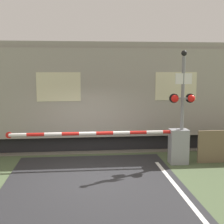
% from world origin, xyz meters
% --- Properties ---
extents(ground_plane, '(80.00, 80.00, 0.00)m').
position_xyz_m(ground_plane, '(0.00, 0.00, 0.00)').
color(ground_plane, '#475638').
extents(track_bed, '(36.00, 3.20, 0.13)m').
position_xyz_m(track_bed, '(0.00, 3.92, 0.02)').
color(track_bed, '#666056').
rests_on(track_bed, ground_plane).
extents(train, '(15.80, 2.91, 4.11)m').
position_xyz_m(train, '(3.24, 3.92, 2.10)').
color(train, black).
rests_on(train, ground_plane).
extents(crossing_barrier, '(5.86, 0.44, 1.18)m').
position_xyz_m(crossing_barrier, '(2.40, 0.88, 0.67)').
color(crossing_barrier, gray).
rests_on(crossing_barrier, ground_plane).
extents(signal_post, '(0.84, 0.26, 3.71)m').
position_xyz_m(signal_post, '(2.96, 0.81, 2.11)').
color(signal_post, gray).
rests_on(signal_post, ground_plane).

